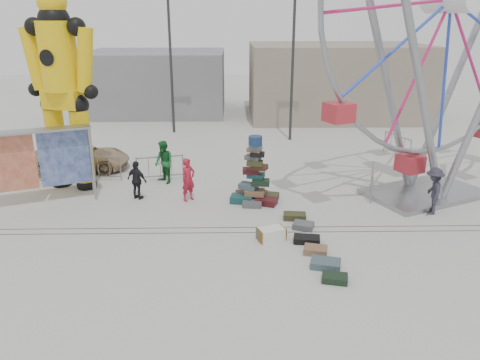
{
  "coord_description": "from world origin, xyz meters",
  "views": [
    {
      "loc": [
        -0.41,
        -13.56,
        6.86
      ],
      "look_at": [
        -0.13,
        1.9,
        1.41
      ],
      "focal_mm": 35.0,
      "sensor_mm": 36.0,
      "label": 1
    }
  ],
  "objects_px": {
    "barricade_dummy_b": "(98,168)",
    "parked_suv": "(80,157)",
    "ferris_wheel": "(447,28)",
    "barricade_dummy_a": "(52,171)",
    "steamer_trunk": "(271,234)",
    "lamp_post_left": "(172,58)",
    "lamp_post_right": "(294,61)",
    "pedestrian_black": "(137,180)",
    "pedestrian_green": "(164,162)",
    "pedestrian_grey": "(433,191)",
    "crash_test_dummy": "(62,84)",
    "suitcase_tower": "(255,184)",
    "barricade_dummy_c": "(160,168)",
    "pedestrian_red": "(188,180)",
    "barricade_wheel_back": "(397,146)",
    "barricade_wheel_front": "(372,182)",
    "banner_scaffold": "(36,149)"
  },
  "relations": [
    {
      "from": "barricade_dummy_b",
      "to": "parked_suv",
      "type": "height_order",
      "value": "parked_suv"
    },
    {
      "from": "lamp_post_right",
      "to": "barricade_wheel_back",
      "type": "xyz_separation_m",
      "value": [
        5.01,
        -3.46,
        -3.93
      ]
    },
    {
      "from": "steamer_trunk",
      "to": "barricade_dummy_c",
      "type": "distance_m",
      "value": 7.41
    },
    {
      "from": "banner_scaffold",
      "to": "suitcase_tower",
      "type": "bearing_deg",
      "value": -21.07
    },
    {
      "from": "pedestrian_grey",
      "to": "steamer_trunk",
      "type": "bearing_deg",
      "value": -58.44
    },
    {
      "from": "lamp_post_left",
      "to": "barricade_dummy_a",
      "type": "xyz_separation_m",
      "value": [
        -4.25,
        -9.38,
        -3.93
      ]
    },
    {
      "from": "barricade_dummy_b",
      "to": "pedestrian_green",
      "type": "relative_size",
      "value": 1.08
    },
    {
      "from": "pedestrian_black",
      "to": "pedestrian_grey",
      "type": "height_order",
      "value": "pedestrian_grey"
    },
    {
      "from": "pedestrian_black",
      "to": "pedestrian_green",
      "type": "bearing_deg",
      "value": -83.86
    },
    {
      "from": "suitcase_tower",
      "to": "pedestrian_green",
      "type": "distance_m",
      "value": 4.4
    },
    {
      "from": "ferris_wheel",
      "to": "parked_suv",
      "type": "relative_size",
      "value": 2.92
    },
    {
      "from": "barricade_dummy_b",
      "to": "barricade_wheel_back",
      "type": "bearing_deg",
      "value": 19.22
    },
    {
      "from": "lamp_post_left",
      "to": "parked_suv",
      "type": "height_order",
      "value": "lamp_post_left"
    },
    {
      "from": "suitcase_tower",
      "to": "barricade_wheel_front",
      "type": "xyz_separation_m",
      "value": [
        4.76,
        0.67,
        -0.18
      ]
    },
    {
      "from": "banner_scaffold",
      "to": "barricade_dummy_b",
      "type": "bearing_deg",
      "value": 41.19
    },
    {
      "from": "barricade_wheel_back",
      "to": "pedestrian_black",
      "type": "xyz_separation_m",
      "value": [
        -12.23,
        -5.8,
        0.23
      ]
    },
    {
      "from": "barricade_dummy_a",
      "to": "pedestrian_black",
      "type": "relative_size",
      "value": 1.29
    },
    {
      "from": "lamp_post_left",
      "to": "suitcase_tower",
      "type": "distance_m",
      "value": 12.96
    },
    {
      "from": "ferris_wheel",
      "to": "steamer_trunk",
      "type": "bearing_deg",
      "value": -173.86
    },
    {
      "from": "barricade_dummy_b",
      "to": "barricade_wheel_back",
      "type": "height_order",
      "value": "same"
    },
    {
      "from": "pedestrian_green",
      "to": "barricade_dummy_c",
      "type": "bearing_deg",
      "value": 171.42
    },
    {
      "from": "pedestrian_green",
      "to": "steamer_trunk",
      "type": "bearing_deg",
      "value": -2.16
    },
    {
      "from": "suitcase_tower",
      "to": "barricade_dummy_b",
      "type": "height_order",
      "value": "suitcase_tower"
    },
    {
      "from": "lamp_post_left",
      "to": "parked_suv",
      "type": "relative_size",
      "value": 1.79
    },
    {
      "from": "lamp_post_left",
      "to": "pedestrian_red",
      "type": "relative_size",
      "value": 4.68
    },
    {
      "from": "crash_test_dummy",
      "to": "pedestrian_black",
      "type": "bearing_deg",
      "value": -10.01
    },
    {
      "from": "pedestrian_grey",
      "to": "suitcase_tower",
      "type": "bearing_deg",
      "value": -88.5
    },
    {
      "from": "pedestrian_grey",
      "to": "parked_suv",
      "type": "xyz_separation_m",
      "value": [
        -14.38,
        5.35,
        -0.25
      ]
    },
    {
      "from": "crash_test_dummy",
      "to": "pedestrian_red",
      "type": "bearing_deg",
      "value": -1.99
    },
    {
      "from": "pedestrian_grey",
      "to": "barricade_wheel_back",
      "type": "bearing_deg",
      "value": -176.61
    },
    {
      "from": "steamer_trunk",
      "to": "pedestrian_grey",
      "type": "distance_m",
      "value": 6.41
    },
    {
      "from": "suitcase_tower",
      "to": "barricade_dummy_a",
      "type": "bearing_deg",
      "value": 179.83
    },
    {
      "from": "lamp_post_left",
      "to": "pedestrian_green",
      "type": "height_order",
      "value": "lamp_post_left"
    },
    {
      "from": "steamer_trunk",
      "to": "pedestrian_black",
      "type": "bearing_deg",
      "value": 122.91
    },
    {
      "from": "barricade_dummy_b",
      "to": "pedestrian_green",
      "type": "bearing_deg",
      "value": -2.62
    },
    {
      "from": "barricade_wheel_back",
      "to": "pedestrian_red",
      "type": "bearing_deg",
      "value": -80.09
    },
    {
      "from": "pedestrian_green",
      "to": "pedestrian_black",
      "type": "bearing_deg",
      "value": -62.39
    },
    {
      "from": "steamer_trunk",
      "to": "barricade_wheel_back",
      "type": "relative_size",
      "value": 0.43
    },
    {
      "from": "lamp_post_left",
      "to": "steamer_trunk",
      "type": "distance_m",
      "value": 16.25
    },
    {
      "from": "barricade_dummy_c",
      "to": "banner_scaffold",
      "type": "bearing_deg",
      "value": -159.39
    },
    {
      "from": "lamp_post_right",
      "to": "pedestrian_black",
      "type": "bearing_deg",
      "value": -127.97
    },
    {
      "from": "steamer_trunk",
      "to": "barricade_dummy_b",
      "type": "height_order",
      "value": "barricade_dummy_b"
    },
    {
      "from": "suitcase_tower",
      "to": "banner_scaffold",
      "type": "xyz_separation_m",
      "value": [
        -8.15,
        -0.12,
        1.46
      ]
    },
    {
      "from": "lamp_post_left",
      "to": "pedestrian_green",
      "type": "relative_size",
      "value": 4.32
    },
    {
      "from": "ferris_wheel",
      "to": "barricade_dummy_a",
      "type": "relative_size",
      "value": 6.54
    },
    {
      "from": "barricade_dummy_a",
      "to": "pedestrian_black",
      "type": "xyz_separation_m",
      "value": [
        4.03,
        -1.88,
        0.23
      ]
    },
    {
      "from": "barricade_dummy_c",
      "to": "pedestrian_grey",
      "type": "relative_size",
      "value": 1.15
    },
    {
      "from": "crash_test_dummy",
      "to": "ferris_wheel",
      "type": "xyz_separation_m",
      "value": [
        14.47,
        -1.28,
        2.15
      ]
    },
    {
      "from": "suitcase_tower",
      "to": "pedestrian_green",
      "type": "height_order",
      "value": "suitcase_tower"
    },
    {
      "from": "suitcase_tower",
      "to": "pedestrian_red",
      "type": "height_order",
      "value": "suitcase_tower"
    }
  ]
}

